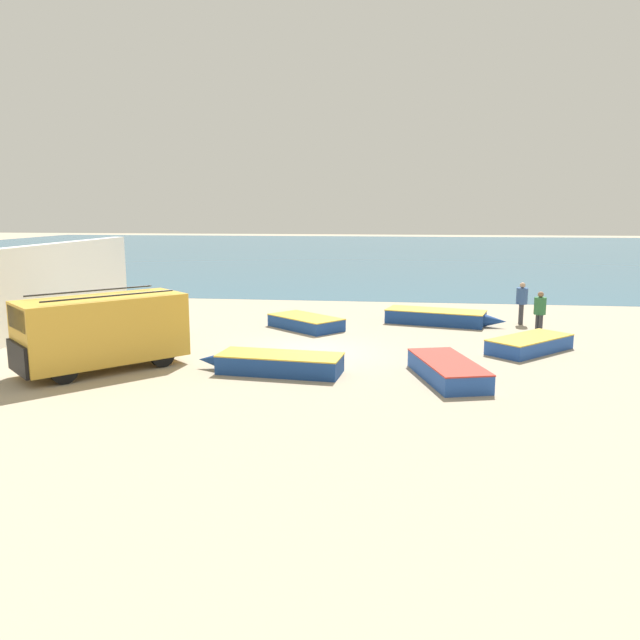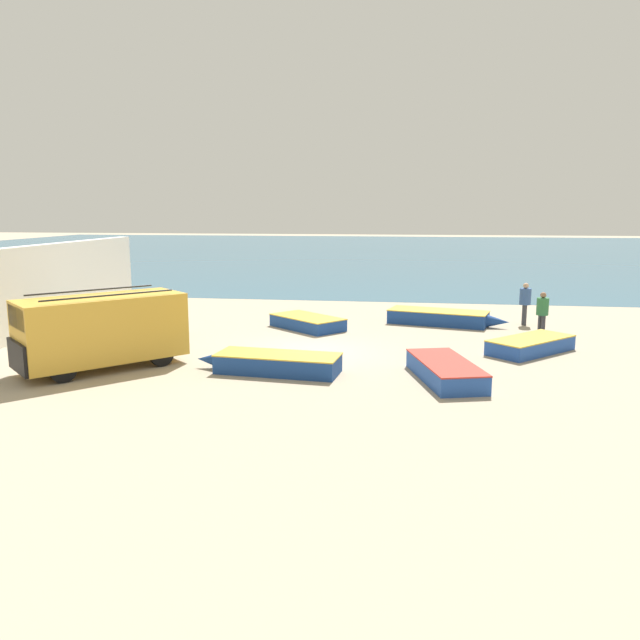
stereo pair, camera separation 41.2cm
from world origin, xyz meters
TOP-DOWN VIEW (x-y plane):
  - ground_plane at (0.00, 0.00)m, footprint 200.00×200.00m
  - sea_water at (0.00, 52.00)m, footprint 120.00×80.00m
  - harbor_wall at (-11.05, 1.00)m, footprint 0.50×16.80m
  - parked_van at (-5.91, -3.15)m, footprint 4.68×4.85m
  - fishing_rowboat_0 at (4.35, -2.84)m, footprint 2.26×4.26m
  - fishing_rowboat_1 at (7.53, 1.09)m, footprint 3.42×3.48m
  - fishing_rowboat_2 at (-0.87, 4.23)m, footprint 3.52×3.23m
  - fishing_rowboat_3 at (-0.67, -2.83)m, footprint 4.53×1.74m
  - fishing_rowboat_4 at (-7.66, 2.40)m, footprint 4.81×2.06m
  - fishing_rowboat_5 at (4.68, 5.93)m, footprint 5.08×2.49m
  - fisherman_0 at (8.12, 6.31)m, footprint 0.47×0.47m
  - fisherman_1 at (8.35, 3.89)m, footprint 0.45×0.45m

SIDE VIEW (x-z plane):
  - ground_plane at x=0.00m, z-range 0.00..0.00m
  - sea_water at x=0.00m, z-range 0.00..0.01m
  - fishing_rowboat_2 at x=-0.87m, z-range 0.00..0.51m
  - fishing_rowboat_1 at x=7.53m, z-range 0.00..0.51m
  - fishing_rowboat_0 at x=4.35m, z-range 0.00..0.55m
  - fishing_rowboat_3 at x=-0.67m, z-range 0.00..0.57m
  - fishing_rowboat_5 at x=4.68m, z-range 0.00..0.59m
  - fishing_rowboat_4 at x=-7.66m, z-range 0.00..0.63m
  - fisherman_1 at x=8.35m, z-range 0.17..1.88m
  - fisherman_0 at x=8.12m, z-range 0.17..1.96m
  - parked_van at x=-5.91m, z-range 0.04..2.41m
  - harbor_wall at x=-11.05m, z-range 0.00..3.45m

